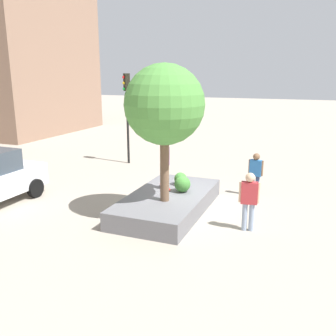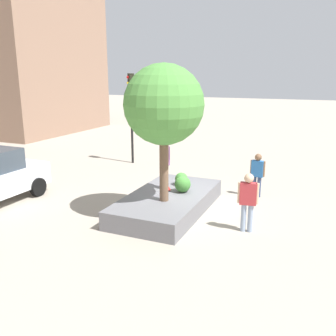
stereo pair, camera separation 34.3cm
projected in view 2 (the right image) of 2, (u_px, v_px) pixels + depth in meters
name	position (u px, v px, depth m)	size (l,w,h in m)	color
ground_plane	(184.00, 207.00, 12.70)	(120.00, 120.00, 0.00)	#9E9384
planter_ledge	(168.00, 202.00, 12.31)	(4.66, 2.39, 0.59)	slate
plaza_tree	(164.00, 105.00, 10.88)	(2.42, 2.42, 4.22)	brown
boxwood_shrub	(183.00, 184.00, 12.39)	(0.55, 0.55, 0.55)	#3D7A33
hedge_clump	(181.00, 179.00, 13.19)	(0.46, 0.46, 0.46)	#3D7A33
skateboard	(166.00, 187.00, 12.81)	(0.78, 0.63, 0.07)	#A51E1E
skateboarder	(166.00, 159.00, 12.55)	(0.49, 0.43, 1.73)	#847056
traffic_light_corner	(131.00, 103.00, 18.31)	(0.37, 0.37, 4.52)	black
pedestrian_crossing	(257.00, 172.00, 13.57)	(0.25, 0.55, 1.65)	navy
bystander_watching	(248.00, 198.00, 10.51)	(0.27, 0.59, 1.76)	#8C9EB7
brick_midrise	(21.00, 24.00, 28.23)	(10.39, 8.71, 16.48)	#8C6B56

